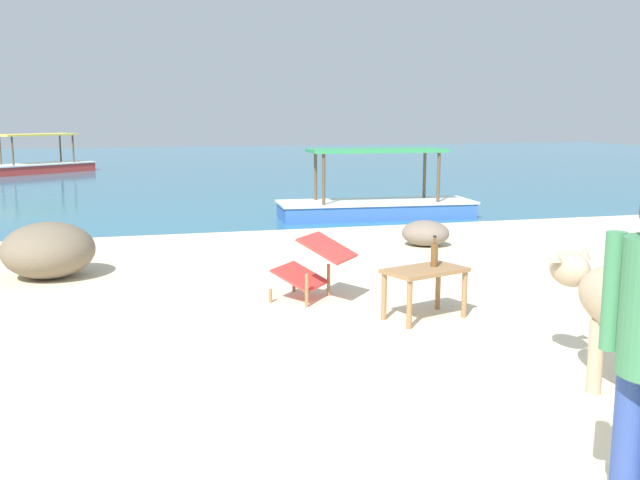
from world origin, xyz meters
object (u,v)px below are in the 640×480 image
at_px(low_bench_table, 425,277).
at_px(deck_chair_near, 313,264).
at_px(bottle, 434,254).
at_px(boat_red, 39,165).
at_px(boat_blue, 376,203).

height_order(low_bench_table, deck_chair_near, deck_chair_near).
relative_size(low_bench_table, deck_chair_near, 0.93).
bearing_deg(bottle, boat_red, 105.54).
height_order(deck_chair_near, boat_red, boat_red).
xyz_separation_m(bottle, deck_chair_near, (-0.95, 0.85, -0.21)).
relative_size(deck_chair_near, boat_red, 0.25).
distance_m(bottle, deck_chair_near, 1.30).
bearing_deg(boat_blue, low_bench_table, -101.88).
bearing_deg(boat_blue, boat_red, 122.99).
distance_m(bottle, boat_blue, 6.88).
height_order(low_bench_table, boat_blue, boat_blue).
distance_m(low_bench_table, boat_red, 20.40).
bearing_deg(deck_chair_near, boat_blue, -74.67).
xyz_separation_m(deck_chair_near, boat_blue, (2.73, 5.79, -0.13)).
bearing_deg(boat_red, boat_blue, -97.10).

